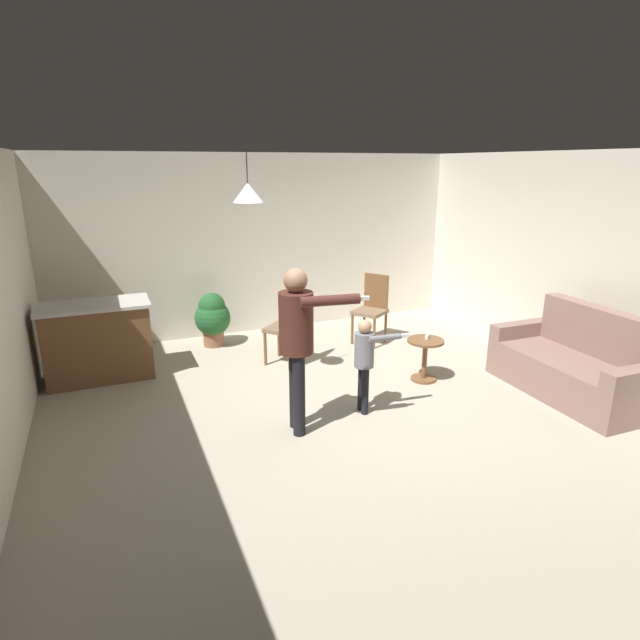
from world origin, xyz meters
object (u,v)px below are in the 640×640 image
Objects in this scene: person_child at (365,356)px; kitchen_counter at (98,341)px; spare_remote_on_table at (427,337)px; person_adult at (298,333)px; dining_chair_by_counter at (289,324)px; side_table_by_couch at (425,355)px; potted_plant_corner at (212,317)px; couch_floral at (574,366)px; dining_chair_near_wall at (372,306)px.

kitchen_counter is at bearing -123.63° from person_child.
kitchen_counter is 9.69× the size of spare_remote_on_table.
person_adult is 1.63× the size of dining_chair_by_counter.
person_child is (-1.07, -0.46, 0.31)m from side_table_by_couch.
potted_plant_corner is (-0.25, 2.83, -0.58)m from person_adult.
person_adult is at bearing -50.84° from kitchen_counter.
dining_chair_by_counter is 7.69× the size of spare_remote_on_table.
spare_remote_on_table is at bearing -80.91° from dining_chair_by_counter.
couch_floral is 3.50× the size of side_table_by_couch.
person_adult reaches higher than dining_chair_by_counter.
couch_floral is at bearing 173.14° from dining_chair_near_wall.
dining_chair_by_counter is 1.00× the size of dining_chair_near_wall.
side_table_by_couch is 2.05m from person_adult.
person_child is 2.29m from dining_chair_near_wall.
side_table_by_couch is at bearing -23.95° from kitchen_counter.
side_table_by_couch is 0.66× the size of potted_plant_corner.
person_adult is at bearing -76.68° from person_child.
dining_chair_near_wall is 1.28× the size of potted_plant_corner.
side_table_by_couch is at bearing 55.24° from couch_floral.
potted_plant_corner is 6.02× the size of spare_remote_on_table.
couch_floral is at bearing -27.61° from kitchen_counter.
kitchen_counter is 2.42× the size of side_table_by_couch.
side_table_by_couch is 4.00× the size of spare_remote_on_table.
side_table_by_couch is at bearing 143.13° from dining_chair_near_wall.
side_table_by_couch is (3.62, -1.61, -0.15)m from kitchen_counter.
person_adult is at bearing -84.88° from potted_plant_corner.
dining_chair_near_wall is (1.42, 0.36, 0.00)m from dining_chair_by_counter.
dining_chair_near_wall is 2.32m from potted_plant_corner.
couch_floral is at bearing -36.32° from side_table_by_couch.
person_child reaches higher than spare_remote_on_table.
potted_plant_corner reaches higher than side_table_by_couch.
dining_chair_near_wall is (-1.25, 2.51, 0.21)m from couch_floral.
couch_floral is 1.11× the size of person_adult.
side_table_by_couch is at bearing -47.13° from potted_plant_corner.
side_table_by_couch is 1.54m from dining_chair_near_wall.
spare_remote_on_table is at bearing 116.52° from person_adult.
dining_chair_by_counter reaches higher than kitchen_counter.
potted_plant_corner is at bearing -153.82° from person_child.
couch_floral is 2.33× the size of potted_plant_corner.
spare_remote_on_table is at bearing 119.92° from person_child.
dining_chair_by_counter is at bearing -165.28° from person_child.
person_child reaches higher than dining_chair_near_wall.
dining_chair_near_wall is at bearing 155.09° from person_child.
spare_remote_on_table is (-0.04, -1.47, -0.01)m from dining_chair_near_wall.
side_table_by_couch is 3.09m from potted_plant_corner.
kitchen_counter reaches higher than potted_plant_corner.
couch_floral is 2.49m from person_child.
couch_floral is 1.67m from side_table_by_couch.
dining_chair_by_counter is (2.29, -0.45, 0.07)m from kitchen_counter.
dining_chair_by_counter is at bearing 52.84° from couch_floral.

